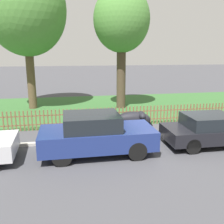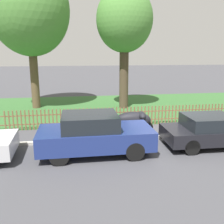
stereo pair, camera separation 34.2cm
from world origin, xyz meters
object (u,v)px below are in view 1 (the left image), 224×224
object	(u,v)px
parked_car_black_saloon	(96,134)
tree_nearest_kerb	(26,10)
tree_behind_motorcycle	(122,21)
covered_motorcycle	(133,120)
parked_car_navy_estate	(211,129)

from	to	relation	value
parked_car_black_saloon	tree_nearest_kerb	xyz separation A→B (m)	(-3.26, 8.48, 5.47)
tree_nearest_kerb	tree_behind_motorcycle	world-z (taller)	tree_nearest_kerb
parked_car_black_saloon	covered_motorcycle	distance (m)	2.78
covered_motorcycle	tree_behind_motorcycle	bearing A→B (deg)	88.01
parked_car_black_saloon	covered_motorcycle	bearing A→B (deg)	45.19
parked_car_black_saloon	parked_car_navy_estate	size ratio (longest dim) A/B	1.06
parked_car_navy_estate	tree_behind_motorcycle	world-z (taller)	tree_behind_motorcycle
tree_behind_motorcycle	tree_nearest_kerb	bearing A→B (deg)	171.68
parked_car_black_saloon	tree_behind_motorcycle	bearing A→B (deg)	71.17
tree_behind_motorcycle	parked_car_navy_estate	bearing A→B (deg)	-74.49
tree_behind_motorcycle	covered_motorcycle	bearing A→B (deg)	-96.66
covered_motorcycle	parked_car_navy_estate	bearing A→B (deg)	-29.56
tree_nearest_kerb	tree_behind_motorcycle	distance (m)	5.98
parked_car_black_saloon	covered_motorcycle	size ratio (longest dim) A/B	2.20
parked_car_navy_estate	tree_behind_motorcycle	distance (m)	9.25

